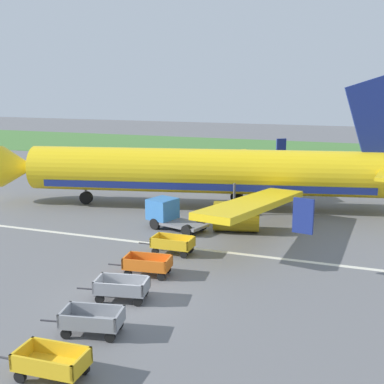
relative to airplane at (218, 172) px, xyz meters
The scene contains 10 objects.
ground_plane 19.52m from the airplane, 86.04° to the right, with size 220.00×220.00×0.00m, color slate.
grass_strip 39.01m from the airplane, 88.04° to the left, with size 220.00×28.00×0.06m, color #477A38.
apron_stripe 11.23m from the airplane, 82.93° to the right, with size 120.00×0.36×0.01m, color silver.
airplane is the anchor object (origin of this frame).
baggage_cart_nearest 26.19m from the airplane, 85.82° to the right, with size 3.58×1.51×1.07m.
baggage_cart_second_in_row 22.86m from the airplane, 86.12° to the right, with size 3.63×1.86×1.07m.
baggage_cart_third_in_row 19.40m from the airplane, 86.75° to the right, with size 3.63×1.84×1.07m.
baggage_cart_fourth_in_row 16.09m from the airplane, 86.78° to the right, with size 3.61×1.68×1.07m.
baggage_cart_far_end 12.34m from the airplane, 86.12° to the right, with size 3.56×1.43×1.07m.
service_truck_beside_carts 7.36m from the airplane, 103.65° to the right, with size 4.73×3.06×2.10m.
Camera 1 is at (10.80, -20.18, 10.27)m, focal length 47.04 mm.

